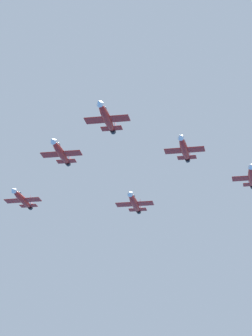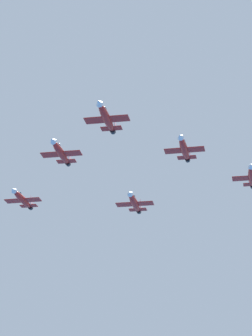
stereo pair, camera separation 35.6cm
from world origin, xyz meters
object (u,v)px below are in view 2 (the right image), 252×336
jet_left_wingman (184,148)px  jet_right_wingman (61,152)px  jet_right_outer (22,199)px  jet_slot_rear (134,203)px  jet_lead (106,117)px  jet_left_outer (252,176)px

jet_left_wingman → jet_right_wingman: bearing=-89.8°
jet_right_wingman → jet_right_outer: bearing=-140.1°
jet_slot_rear → jet_left_wingman: bearing=39.6°
jet_right_wingman → jet_slot_rear: (-4.17, -20.52, -7.11)m
jet_right_wingman → jet_right_outer: jet_right_wingman is taller
jet_lead → jet_left_outer: 41.94m
jet_right_wingman → jet_left_outer: jet_right_wingman is taller
jet_left_outer → jet_left_wingman: bearing=-40.7°
jet_slot_rear → jet_left_outer: bearing=89.2°
jet_slot_rear → jet_lead: bearing=-0.8°
jet_left_wingman → jet_right_wingman: size_ratio=0.97×
jet_lead → jet_left_wingman: 20.97m
jet_left_outer → jet_right_outer: size_ratio=1.03×
jet_left_wingman → jet_right_wingman: (23.75, 13.10, 1.16)m
jet_lead → jet_slot_rear: jet_lead is taller
jet_right_outer → jet_slot_rear: bearing=90.7°
jet_left_outer → jet_slot_rear: 27.51m
jet_right_wingman → jet_right_outer: size_ratio=1.03×
jet_left_outer → jet_slot_rear: bearing=-90.3°
jet_lead → jet_slot_rear: (15.41, -27.94, -7.07)m
jet_left_outer → jet_slot_rear: jet_left_outer is taller
jet_lead → jet_right_outer: (39.16, -14.84, -4.47)m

